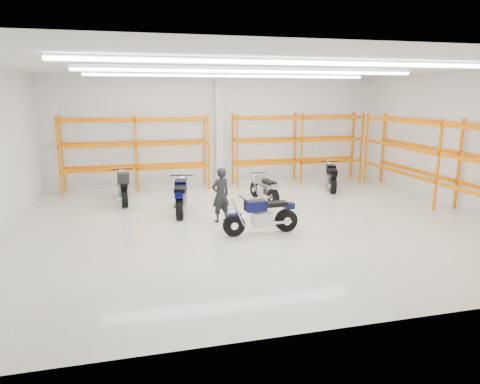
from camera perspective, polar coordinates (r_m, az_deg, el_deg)
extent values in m
plane|color=silver|center=(12.82, 2.42, -4.16)|extent=(14.00, 14.00, 0.00)
cube|color=white|center=(18.16, -2.90, 8.09)|extent=(14.00, 0.02, 4.50)
cube|color=white|center=(6.89, 16.76, -0.23)|extent=(14.00, 0.02, 4.50)
cube|color=white|center=(15.82, 27.76, 5.95)|extent=(0.02, 12.00, 4.50)
cube|color=white|center=(12.29, 2.62, 16.35)|extent=(14.00, 12.00, 0.02)
cube|color=white|center=(9.45, 8.03, 16.70)|extent=(10.00, 0.22, 0.10)
cube|color=white|center=(12.76, 1.95, 15.77)|extent=(10.00, 0.22, 0.10)
cube|color=white|center=(15.67, -1.16, 15.23)|extent=(10.00, 0.22, 0.10)
cylinder|color=black|center=(11.55, -0.81, -4.49)|extent=(0.62, 0.16, 0.61)
cylinder|color=black|center=(12.05, 6.17, -3.78)|extent=(0.64, 0.22, 0.63)
cylinder|color=silver|center=(11.55, -0.81, -4.49)|extent=(0.21, 0.15, 0.20)
cylinder|color=silver|center=(12.05, 6.17, -3.78)|extent=(0.23, 0.22, 0.22)
cube|color=#0B0F39|center=(11.46, -0.82, -3.04)|extent=(0.37, 0.17, 0.06)
cube|color=#B7B7BC|center=(11.75, 2.90, -3.58)|extent=(0.55, 0.39, 0.39)
cube|color=#A5A5AA|center=(11.92, 4.64, -3.89)|extent=(0.72, 0.16, 0.08)
cube|color=#0B0F39|center=(11.59, 2.07, -1.83)|extent=(0.59, 0.38, 0.28)
cube|color=black|center=(11.78, 4.68, -1.62)|extent=(0.69, 0.34, 0.12)
cube|color=#0B0F39|center=(11.97, 6.57, -1.84)|extent=(0.28, 0.24, 0.16)
cylinder|color=black|center=(11.43, 0.44, -0.88)|extent=(0.08, 0.71, 0.04)
sphere|color=silver|center=(11.38, -1.02, -1.78)|extent=(0.19, 0.19, 0.19)
cylinder|color=silver|center=(11.79, 5.12, -4.08)|extent=(0.77, 0.13, 0.09)
cylinder|color=black|center=(16.61, -15.36, 0.48)|extent=(0.17, 0.65, 0.65)
cylinder|color=black|center=(15.03, -15.13, -0.73)|extent=(0.23, 0.68, 0.67)
cylinder|color=silver|center=(16.61, -15.36, 0.48)|extent=(0.16, 0.22, 0.22)
cylinder|color=silver|center=(15.03, -15.13, -0.73)|extent=(0.23, 0.25, 0.24)
cube|color=black|center=(16.55, -15.43, 1.58)|extent=(0.18, 0.40, 0.06)
cube|color=#B7B7BC|center=(15.76, -15.28, 0.32)|extent=(0.42, 0.58, 0.41)
cube|color=#A5A5AA|center=(15.38, -15.19, -0.39)|extent=(0.17, 0.76, 0.09)
cube|color=black|center=(15.87, -15.39, 1.91)|extent=(0.40, 0.62, 0.30)
cube|color=black|center=(15.28, -15.31, 1.50)|extent=(0.36, 0.73, 0.13)
cube|color=black|center=(14.85, -15.22, 0.85)|extent=(0.25, 0.29, 0.17)
cylinder|color=black|center=(16.19, -15.49, 2.97)|extent=(0.76, 0.08, 0.04)
sphere|color=silver|center=(16.54, -15.49, 2.56)|extent=(0.21, 0.21, 0.21)
cylinder|color=silver|center=(15.34, -15.83, -0.47)|extent=(0.14, 0.81, 0.10)
cube|color=black|center=(14.67, -15.26, 1.82)|extent=(0.39, 0.43, 0.32)
cylinder|color=black|center=(14.81, -7.67, -0.61)|extent=(0.24, 0.68, 0.66)
cylinder|color=black|center=(13.19, -8.05, -2.23)|extent=(0.31, 0.71, 0.69)
cylinder|color=silver|center=(14.81, -7.67, -0.61)|extent=(0.19, 0.24, 0.22)
cylinder|color=silver|center=(13.19, -8.05, -2.23)|extent=(0.26, 0.28, 0.24)
cube|color=#030637|center=(14.73, -7.71, 0.65)|extent=(0.23, 0.42, 0.07)
cube|color=#B7B7BC|center=(13.94, -7.87, -0.90)|extent=(0.49, 0.63, 0.42)
cube|color=#A5A5AA|center=(13.55, -7.96, -1.78)|extent=(0.26, 0.79, 0.09)
cube|color=#030637|center=(14.04, -7.88, 0.96)|extent=(0.47, 0.67, 0.31)
cube|color=black|center=(13.43, -8.03, 0.42)|extent=(0.45, 0.78, 0.13)
cube|color=#030637|center=(13.00, -8.13, -0.40)|extent=(0.29, 0.32, 0.18)
cylinder|color=black|center=(14.36, -7.83, 2.22)|extent=(0.77, 0.17, 0.04)
sphere|color=silver|center=(14.72, -7.74, 1.78)|extent=(0.21, 0.21, 0.21)
cylinder|color=silver|center=(13.52, -8.72, -1.83)|extent=(0.23, 0.84, 0.10)
cylinder|color=black|center=(16.02, 1.98, 0.34)|extent=(0.22, 0.57, 0.56)
cylinder|color=black|center=(14.82, 4.47, -0.69)|extent=(0.28, 0.60, 0.58)
cylinder|color=silver|center=(16.02, 1.98, 0.34)|extent=(0.17, 0.21, 0.19)
cylinder|color=silver|center=(14.82, 4.47, -0.69)|extent=(0.22, 0.24, 0.21)
cube|color=#96969B|center=(15.96, 1.99, 1.32)|extent=(0.20, 0.36, 0.06)
cube|color=#B7B7BC|center=(15.37, 3.23, 0.21)|extent=(0.43, 0.54, 0.36)
cube|color=#A5A5AA|center=(15.09, 3.87, -0.40)|extent=(0.24, 0.66, 0.07)
cube|color=#96969B|center=(15.44, 2.95, 1.62)|extent=(0.42, 0.58, 0.26)
cube|color=black|center=(14.99, 3.90, 1.27)|extent=(0.40, 0.66, 0.11)
cube|color=#96969B|center=(14.67, 4.64, 0.71)|extent=(0.25, 0.28, 0.15)
cylinder|color=black|center=(15.68, 2.41, 2.56)|extent=(0.65, 0.16, 0.03)
sphere|color=silver|center=(15.95, 1.93, 2.20)|extent=(0.18, 0.18, 0.18)
cylinder|color=silver|center=(14.99, 3.44, -0.48)|extent=(0.22, 0.70, 0.08)
cylinder|color=black|center=(18.45, 11.67, 1.84)|extent=(0.32, 0.64, 0.63)
cylinder|color=black|center=(16.92, 12.32, 0.87)|extent=(0.38, 0.68, 0.65)
cylinder|color=silver|center=(18.45, 11.67, 1.84)|extent=(0.21, 0.24, 0.21)
cylinder|color=silver|center=(16.92, 12.32, 0.87)|extent=(0.27, 0.28, 0.23)
cube|color=black|center=(18.39, 11.71, 2.80)|extent=(0.27, 0.41, 0.06)
cube|color=#B7B7BC|center=(17.63, 12.01, 1.74)|extent=(0.53, 0.64, 0.40)
cube|color=#A5A5AA|center=(17.26, 12.16, 1.15)|extent=(0.35, 0.74, 0.08)
cube|color=black|center=(17.74, 11.99, 3.12)|extent=(0.52, 0.67, 0.29)
cube|color=black|center=(17.17, 12.24, 2.79)|extent=(0.52, 0.75, 0.13)
cube|color=black|center=(16.75, 12.43, 2.24)|extent=(0.30, 0.33, 0.17)
cylinder|color=black|center=(18.05, 11.88, 4.03)|extent=(0.71, 0.27, 0.04)
sphere|color=silver|center=(18.39, 11.74, 3.66)|extent=(0.20, 0.20, 0.20)
cylinder|color=silver|center=(17.20, 11.63, 1.13)|extent=(0.34, 0.77, 0.09)
imported|color=black|center=(12.76, -2.60, -0.40)|extent=(0.71, 0.59, 1.65)
cube|color=white|center=(17.98, -2.79, 8.05)|extent=(0.32, 0.32, 4.50)
cube|color=#FC6907|center=(17.99, -22.63, 4.68)|extent=(0.07, 0.07, 3.00)
cube|color=#FC6907|center=(17.20, -23.01, 4.31)|extent=(0.07, 0.07, 3.00)
cube|color=#FC6907|center=(17.78, -13.66, 5.22)|extent=(0.07, 0.07, 3.00)
cube|color=#FC6907|center=(16.99, -13.63, 4.88)|extent=(0.07, 0.07, 3.00)
cube|color=#FC6907|center=(18.01, -4.68, 5.63)|extent=(0.07, 0.07, 3.00)
cube|color=#FC6907|center=(17.23, -4.25, 5.31)|extent=(0.07, 0.07, 3.00)
cube|color=#FC6907|center=(17.86, -13.56, 3.43)|extent=(5.60, 0.07, 0.12)
cube|color=#FC6907|center=(17.07, -13.53, 3.01)|extent=(5.60, 0.07, 0.12)
cube|color=#FC6907|center=(17.74, -13.72, 6.42)|extent=(5.60, 0.07, 0.12)
cube|color=#FC6907|center=(16.94, -13.69, 6.13)|extent=(5.60, 0.07, 0.12)
cube|color=#FC6907|center=(17.66, -13.88, 9.44)|extent=(5.60, 0.07, 0.12)
cube|color=#FC6907|center=(16.87, -13.86, 9.30)|extent=(5.60, 0.07, 0.12)
cube|color=#FC6907|center=(18.24, -0.94, 5.76)|extent=(0.07, 0.07, 3.00)
cube|color=#FC6907|center=(17.47, -0.35, 5.45)|extent=(0.07, 0.07, 3.00)
cube|color=#FC6907|center=(19.07, 7.32, 5.96)|extent=(0.07, 0.07, 3.00)
cube|color=#FC6907|center=(18.33, 8.23, 5.66)|extent=(0.07, 0.07, 3.00)
cube|color=#FC6907|center=(20.25, 14.78, 6.04)|extent=(0.07, 0.07, 3.00)
cube|color=#FC6907|center=(19.55, 15.89, 5.75)|extent=(0.07, 0.07, 3.00)
cube|color=#FC6907|center=(19.14, 7.28, 4.29)|extent=(5.60, 0.07, 0.12)
cube|color=#FC6907|center=(18.41, 8.17, 3.93)|extent=(5.60, 0.07, 0.12)
cube|color=#FC6907|center=(19.03, 7.36, 7.09)|extent=(5.60, 0.07, 0.12)
cube|color=#FC6907|center=(18.29, 8.27, 6.83)|extent=(5.60, 0.07, 0.12)
cube|color=#FC6907|center=(18.96, 7.44, 9.90)|extent=(5.60, 0.07, 0.12)
cube|color=#FC6907|center=(18.22, 8.36, 9.76)|extent=(5.60, 0.07, 0.12)
cube|color=#FC6907|center=(15.83, 27.16, 3.27)|extent=(0.07, 0.07, 3.00)
cube|color=#FC6907|center=(15.32, 24.89, 3.21)|extent=(0.07, 0.07, 3.00)
cube|color=#FC6907|center=(19.41, 18.49, 5.53)|extent=(0.07, 0.07, 3.00)
cube|color=#FC6907|center=(19.00, 16.44, 5.52)|extent=(0.07, 0.07, 3.00)
cube|color=#FC6907|center=(15.92, 26.95, 1.27)|extent=(0.07, 9.00, 0.12)
cube|color=#FC6907|center=(15.41, 24.70, 1.15)|extent=(0.07, 9.00, 0.12)
cube|color=#FC6907|center=(15.78, 27.30, 4.61)|extent=(0.07, 9.00, 0.12)
cube|color=#FC6907|center=(15.27, 25.02, 4.60)|extent=(0.07, 9.00, 0.12)
cube|color=#FC6907|center=(15.70, 27.65, 7.99)|extent=(0.07, 9.00, 0.12)
cube|color=#FC6907|center=(15.19, 25.36, 8.10)|extent=(0.07, 9.00, 0.12)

